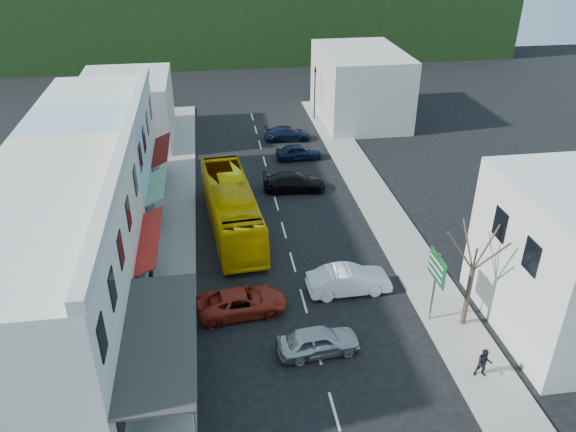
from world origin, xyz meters
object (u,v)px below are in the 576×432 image
object	(u,v)px
bus	(231,209)
traffic_signal	(315,94)
pedestrian_left	(151,274)
pedestrian_right	(484,362)
direction_sign	(434,288)
car_silver	(318,341)
street_tree	(473,270)
car_white	(349,281)
car_red	(242,302)

from	to	relation	value
bus	traffic_signal	bearing A→B (deg)	60.18
pedestrian_left	pedestrian_right	world-z (taller)	same
direction_sign	traffic_signal	distance (m)	32.74
car_silver	pedestrian_right	bearing A→B (deg)	-116.78
bus	street_tree	xyz separation A→B (m)	(11.49, -12.02, 2.00)
bus	car_white	distance (m)	10.32
pedestrian_left	car_silver	bearing A→B (deg)	-147.46
bus	pedestrian_right	bearing A→B (deg)	-60.80
car_silver	bus	bearing A→B (deg)	9.83
pedestrian_left	pedestrian_right	bearing A→B (deg)	-140.50
car_red	street_tree	world-z (taller)	street_tree
car_white	street_tree	xyz separation A→B (m)	(5.29, -3.81, 2.85)
bus	pedestrian_left	xyz separation A→B (m)	(-5.01, -6.25, -0.55)
traffic_signal	bus	bearing A→B (deg)	59.89
bus	street_tree	size ratio (longest dim) A/B	1.64
pedestrian_right	traffic_signal	size ratio (longest dim) A/B	0.30
bus	car_white	xyz separation A→B (m)	(6.20, -8.21, -0.85)
pedestrian_right	car_red	bearing A→B (deg)	163.22
car_red	pedestrian_left	size ratio (longest dim) A/B	2.71
pedestrian_right	direction_sign	bearing A→B (deg)	116.15
car_white	street_tree	bearing A→B (deg)	-127.92
pedestrian_left	street_tree	xyz separation A→B (m)	(16.50, -5.76, 2.55)
bus	car_silver	size ratio (longest dim) A/B	2.64
pedestrian_left	car_red	bearing A→B (deg)	-139.80
pedestrian_left	traffic_signal	world-z (taller)	traffic_signal
bus	direction_sign	xyz separation A→B (m)	(9.89, -11.40, 0.58)
bus	direction_sign	bearing A→B (deg)	-54.21
street_tree	car_white	bearing A→B (deg)	144.29
car_white	pedestrian_right	distance (m)	8.85
car_silver	direction_sign	bearing A→B (deg)	-82.02
street_tree	traffic_signal	world-z (taller)	street_tree
street_tree	pedestrian_right	bearing A→B (deg)	-100.67
pedestrian_left	traffic_signal	distance (m)	31.36
car_white	car_red	xyz separation A→B (m)	(-6.19, -0.98, 0.00)
car_red	bus	bearing A→B (deg)	-5.77
bus	car_red	bearing A→B (deg)	-95.11
bus	car_silver	world-z (taller)	bus
car_silver	pedestrian_left	size ratio (longest dim) A/B	2.59
bus	direction_sign	distance (m)	15.10
car_white	car_red	world-z (taller)	same
car_silver	pedestrian_right	world-z (taller)	pedestrian_right
pedestrian_right	street_tree	distance (m)	4.60
pedestrian_right	traffic_signal	world-z (taller)	traffic_signal
car_silver	traffic_signal	distance (m)	34.88
direction_sign	car_white	bearing A→B (deg)	137.52
car_white	car_silver	bearing A→B (deg)	147.90
bus	pedestrian_right	distance (m)	19.12
car_red	traffic_signal	xyz separation A→B (m)	(9.79, 30.53, 2.09)
car_silver	direction_sign	world-z (taller)	direction_sign
bus	street_tree	bearing A→B (deg)	-51.44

